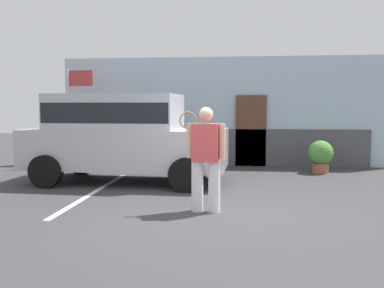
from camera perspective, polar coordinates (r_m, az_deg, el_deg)
name	(u,v)px	position (r m, az deg, el deg)	size (l,w,h in m)	color
ground_plane	(214,214)	(7.11, 2.99, -9.35)	(40.00, 40.00, 0.00)	#38383A
parking_stripe_0	(94,192)	(9.06, -13.00, -6.32)	(0.12, 4.40, 0.01)	silver
house_frontage	(226,115)	(12.91, 4.61, 3.93)	(9.95, 0.40, 3.24)	silver
parked_suv	(123,133)	(10.05, -9.28, 1.43)	(4.68, 2.32, 2.05)	#B7B7BC
tennis_player_man	(206,157)	(7.10, 1.84, -1.81)	(0.78, 0.32, 1.76)	white
potted_plant_by_porch	(321,155)	(11.84, 16.85, -1.41)	(0.66, 0.66, 0.87)	#9E5638
flag_pole	(74,99)	(12.92, -15.47, 5.85)	(0.80, 0.13, 2.86)	silver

